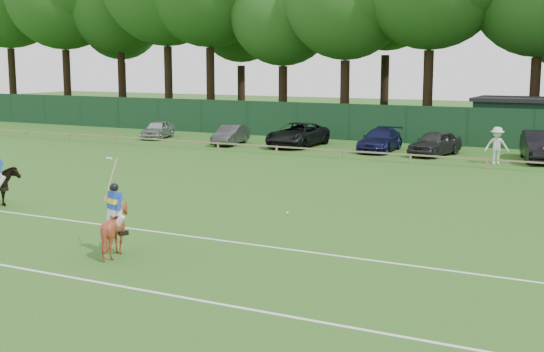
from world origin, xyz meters
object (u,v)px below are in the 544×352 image
Objects in this scene: hatch_grey at (435,143)px; sedan_navy at (380,140)px; horse_chestnut at (115,230)px; sedan_silver at (158,129)px; polo_ball at (287,213)px; utility_shed at (542,121)px; spectator_left at (497,145)px; suv_black at (297,135)px; estate_black at (541,146)px; sedan_grey at (231,135)px.

sedan_navy is at bearing -174.14° from hatch_grey.
sedan_silver is (-17.48, 25.74, -0.10)m from horse_chestnut.
horse_chestnut is at bearing -104.44° from polo_ball.
utility_shed reaches higher than sedan_navy.
spectator_left is at bearing -79.34° from horse_chestnut.
estate_black reaches higher than suv_black.
polo_ball is (-0.37, -18.39, -0.67)m from hatch_grey.
sedan_silver is 26.82m from polo_ball.
hatch_grey is at bearing -70.02° from horse_chestnut.
hatch_grey is 0.50× the size of utility_shed.
polo_ball is at bearing -84.27° from sedan_navy.
sedan_silver is 19.69m from hatch_grey.
hatch_grey is 2.14× the size of spectator_left.
horse_chestnut is at bearing -123.81° from spectator_left.
horse_chestnut is at bearing -70.81° from sedan_silver.
horse_chestnut is 0.74× the size of spectator_left.
horse_chestnut is 0.40× the size of sedan_silver.
sedan_grey is (-11.02, 24.84, -0.10)m from horse_chestnut.
estate_black reaches higher than polo_ball.
spectator_left is at bearing 75.81° from polo_ball.
utility_shed is at bearing 73.08° from hatch_grey.
polo_ball is at bearing -123.73° from spectator_left.
sedan_navy is at bearing 142.62° from spectator_left.
spectator_left is (12.72, -2.24, 0.23)m from suv_black.
suv_black is at bearing 114.54° from polo_ball.
hatch_grey is at bearing -6.73° from sedan_grey.
hatch_grey is at bearing 133.77° from spectator_left.
polo_ball is (-4.17, -16.48, -0.93)m from spectator_left.
horse_chestnut is 27.17m from sedan_grey.
utility_shed is at bearing 82.83° from estate_black.
suv_black is 12.91m from spectator_left.
estate_black reaches higher than hatch_grey.
sedan_silver is at bearing 155.34° from spectator_left.
suv_black is at bearing -50.54° from horse_chestnut.
sedan_grey is 9.85m from sedan_navy.
sedan_silver is 10.77m from suv_black.
horse_chestnut is at bearing -82.08° from hatch_grey.
estate_black is at bearing -6.90° from sedan_grey.
spectator_left is (7.25, -2.33, 0.30)m from sedan_navy.
sedan_grey is at bearing -41.15° from horse_chestnut.
polo_ball is (-6.09, -18.64, -0.77)m from estate_black.
sedan_navy is at bearing -62.34° from horse_chestnut.
estate_black is (9.17, -0.17, 0.14)m from sedan_navy.
spectator_left is 10.19m from utility_shed.
suv_black is at bearing 150.48° from spectator_left.
suv_black reaches higher than sedan_silver.
hatch_grey is at bearing -15.56° from sedan_silver.
estate_black is at bearing -14.87° from sedan_silver.
sedan_grey is at bearing -22.92° from sedan_silver.
suv_black reaches higher than sedan_grey.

